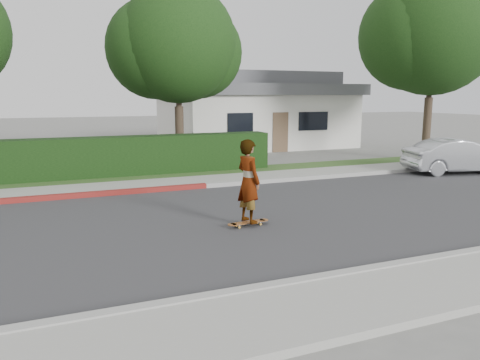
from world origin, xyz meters
The scene contains 14 objects.
ground centered at (0.00, 0.00, 0.00)m, with size 120.00×120.00×0.00m, color slate.
road centered at (0.00, 0.00, 0.01)m, with size 60.00×8.00×0.01m, color #2D2D30.
curb_near centered at (0.00, -4.10, 0.07)m, with size 60.00×0.20×0.15m, color #9E9E99.
sidewalk_near centered at (0.00, -5.00, 0.06)m, with size 60.00×1.60×0.12m, color gray.
curb_far centered at (0.00, 4.10, 0.07)m, with size 60.00×0.20×0.15m, color #9E9E99.
sidewalk_far centered at (0.00, 5.00, 0.06)m, with size 60.00×1.60×0.12m, color gray.
planting_strip centered at (0.00, 6.60, 0.05)m, with size 60.00×1.60×0.10m, color #2D4C1E.
hedge centered at (-3.00, 7.20, 0.75)m, with size 15.00×1.00×1.50m, color black.
tree_center centered at (1.49, 9.19, 4.90)m, with size 5.66×4.84×7.44m.
tree_right centered at (12.49, 6.69, 5.63)m, with size 6.32×5.60×8.56m.
house centered at (8.00, 16.00, 2.10)m, with size 10.60×8.60×4.30m.
skateboard centered at (0.47, -0.59, 0.09)m, with size 1.06×0.32×0.10m.
skateboarder centered at (0.47, -0.59, 1.06)m, with size 0.69×0.45×1.90m, color white.
car_silver centered at (10.92, 3.16, 0.67)m, with size 1.41×4.04×1.33m, color #B5B7BC.
Camera 1 is at (-3.68, -10.10, 2.96)m, focal length 35.00 mm.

